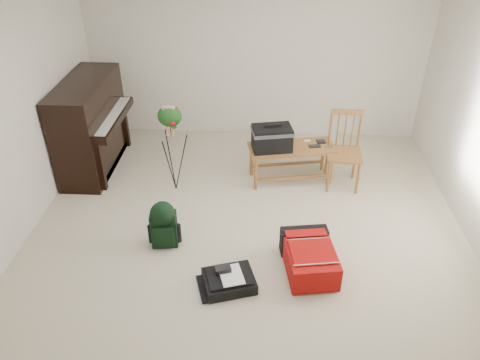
# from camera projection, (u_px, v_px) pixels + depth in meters

# --- Properties ---
(floor) EXTENTS (5.00, 5.50, 0.01)m
(floor) POSITION_uv_depth(u_px,v_px,m) (246.00, 244.00, 5.24)
(floor) COLOR beige
(floor) RESTS_ON ground
(ceiling) EXTENTS (5.00, 5.50, 0.01)m
(ceiling) POSITION_uv_depth(u_px,v_px,m) (248.00, 14.00, 3.88)
(ceiling) COLOR white
(ceiling) RESTS_ON wall_back
(wall_back) EXTENTS (5.00, 0.04, 2.50)m
(wall_back) POSITION_uv_depth(u_px,v_px,m) (255.00, 56.00, 6.87)
(wall_back) COLOR silver
(wall_back) RESTS_ON floor
(piano) EXTENTS (0.71, 1.50, 1.25)m
(piano) POSITION_uv_depth(u_px,v_px,m) (92.00, 127.00, 6.36)
(piano) COLOR black
(piano) RESTS_ON floor
(bench) EXTENTS (1.18, 0.65, 0.86)m
(bench) POSITION_uv_depth(u_px,v_px,m) (278.00, 140.00, 6.04)
(bench) COLOR #9A5E32
(bench) RESTS_ON floor
(dining_chair) EXTENTS (0.45, 0.45, 1.00)m
(dining_chair) POSITION_uv_depth(u_px,v_px,m) (344.00, 151.00, 6.02)
(dining_chair) COLOR #9A5E32
(dining_chair) RESTS_ON floor
(red_suitcase) EXTENTS (0.59, 0.79, 0.31)m
(red_suitcase) POSITION_uv_depth(u_px,v_px,m) (309.00, 254.00, 4.86)
(red_suitcase) COLOR #BA080E
(red_suitcase) RESTS_ON floor
(black_duffel) EXTENTS (0.59, 0.53, 0.21)m
(black_duffel) POSITION_uv_depth(u_px,v_px,m) (229.00, 280.00, 4.67)
(black_duffel) COLOR black
(black_duffel) RESTS_ON floor
(green_backpack) EXTENTS (0.30, 0.27, 0.56)m
(green_backpack) POSITION_uv_depth(u_px,v_px,m) (163.00, 222.00, 5.08)
(green_backpack) COLOR black
(green_backpack) RESTS_ON floor
(flower_stand) EXTENTS (0.41, 0.41, 1.22)m
(flower_stand) POSITION_uv_depth(u_px,v_px,m) (173.00, 149.00, 5.86)
(flower_stand) COLOR black
(flower_stand) RESTS_ON floor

